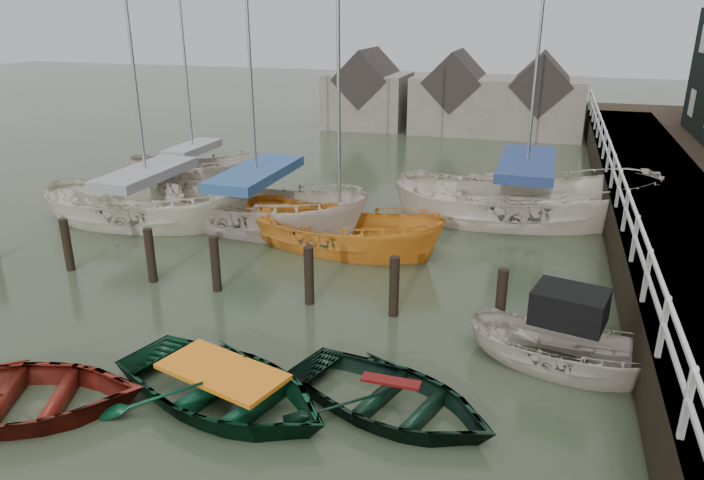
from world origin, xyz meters
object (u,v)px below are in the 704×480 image
(rowboat_dkgreen, at_px, (390,411))
(sailboat_b, at_px, (259,225))
(sailboat_c, at_px, (340,246))
(sailboat_d, at_px, (522,218))
(rowboat_red, at_px, (19,412))
(rowboat_green, at_px, (225,403))
(sailboat_a, at_px, (151,221))
(sailboat_e, at_px, (195,177))
(motorboat, at_px, (563,362))

(rowboat_dkgreen, height_order, sailboat_b, sailboat_b)
(rowboat_dkgreen, relative_size, sailboat_c, 0.34)
(sailboat_c, relative_size, sailboat_d, 0.80)
(rowboat_dkgreen, bearing_deg, sailboat_c, 42.62)
(rowboat_red, distance_m, sailboat_c, 9.56)
(rowboat_green, xyz_separation_m, sailboat_a, (-6.96, 8.11, 0.06))
(sailboat_a, relative_size, sailboat_e, 1.18)
(sailboat_a, distance_m, sailboat_d, 11.94)
(rowboat_green, relative_size, rowboat_dkgreen, 1.13)
(rowboat_red, bearing_deg, sailboat_d, -51.35)
(sailboat_d, bearing_deg, motorboat, 179.08)
(rowboat_dkgreen, bearing_deg, sailboat_d, 10.11)
(rowboat_green, distance_m, motorboat, 6.34)
(rowboat_green, xyz_separation_m, sailboat_e, (-8.51, 13.41, 0.07))
(motorboat, xyz_separation_m, sailboat_b, (-9.10, 5.78, -0.06))
(sailboat_b, bearing_deg, rowboat_red, -169.35)
(sailboat_a, xyz_separation_m, sailboat_b, (3.47, 0.65, 0.00))
(rowboat_green, relative_size, sailboat_b, 0.33)
(rowboat_green, xyz_separation_m, motorboat, (5.60, 2.98, 0.12))
(rowboat_dkgreen, distance_m, sailboat_b, 10.27)
(motorboat, xyz_separation_m, sailboat_c, (-6.12, 4.90, -0.11))
(motorboat, relative_size, sailboat_b, 0.31)
(sailboat_a, xyz_separation_m, sailboat_d, (11.32, 3.80, 0.00))
(rowboat_dkgreen, height_order, sailboat_d, sailboat_d)
(sailboat_c, height_order, sailboat_e, sailboat_c)
(motorboat, height_order, sailboat_a, sailboat_a)
(rowboat_red, relative_size, motorboat, 1.06)
(rowboat_dkgreen, xyz_separation_m, sailboat_c, (-3.32, 7.24, 0.01))
(motorboat, bearing_deg, sailboat_d, 21.14)
(motorboat, bearing_deg, sailboat_a, 81.00)
(rowboat_dkgreen, distance_m, sailboat_a, 12.29)
(rowboat_red, xyz_separation_m, rowboat_dkgreen, (6.00, 1.93, 0.00))
(rowboat_red, height_order, rowboat_dkgreen, rowboat_red)
(motorboat, xyz_separation_m, sailboat_e, (-14.11, 10.43, -0.05))
(sailboat_a, distance_m, sailboat_b, 3.53)
(rowboat_green, bearing_deg, sailboat_d, -4.12)
(sailboat_b, relative_size, sailboat_d, 0.93)
(rowboat_green, relative_size, motorboat, 1.08)
(rowboat_dkgreen, xyz_separation_m, sailboat_b, (-6.30, 8.11, 0.06))
(motorboat, distance_m, sailboat_c, 7.84)
(sailboat_a, bearing_deg, sailboat_e, 9.34)
(rowboat_red, relative_size, sailboat_e, 0.46)
(sailboat_e, bearing_deg, sailboat_c, -139.54)
(sailboat_a, bearing_deg, sailboat_c, -98.88)
(rowboat_green, relative_size, sailboat_d, 0.31)
(motorboat, relative_size, sailboat_e, 0.43)
(rowboat_red, relative_size, rowboat_green, 0.99)
(rowboat_red, xyz_separation_m, sailboat_d, (7.55, 13.19, 0.06))
(sailboat_a, distance_m, sailboat_c, 6.45)
(sailboat_b, bearing_deg, motorboat, -113.48)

